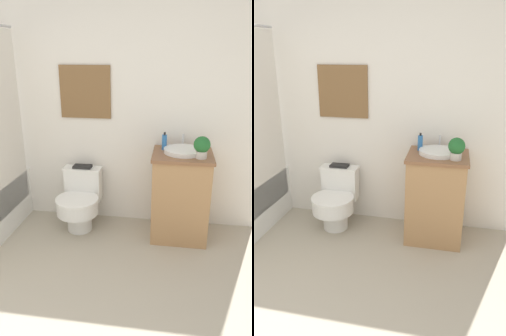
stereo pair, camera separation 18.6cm
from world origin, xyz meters
TOP-DOWN VIEW (x-y plane):
  - wall_back at (0.00, 2.26)m, footprint 3.55×0.07m
  - toilet at (-0.02, 1.95)m, footprint 0.43×0.54m
  - vanity at (0.99, 1.96)m, footprint 0.56×0.51m
  - sink at (0.99, 1.98)m, footprint 0.36×0.39m
  - soap_bottle at (0.81, 2.06)m, footprint 0.05×0.05m
  - potted_plant at (1.15, 1.85)m, footprint 0.15×0.15m
  - book_on_tank at (-0.02, 2.10)m, footprint 0.19×0.11m

SIDE VIEW (x-z plane):
  - toilet at x=-0.02m, z-range -0.01..0.61m
  - vanity at x=0.99m, z-range 0.00..0.86m
  - book_on_tank at x=-0.02m, z-range 0.61..0.64m
  - sink at x=0.99m, z-range 0.81..0.94m
  - soap_bottle at x=0.81m, z-range 0.85..1.02m
  - potted_plant at x=1.15m, z-range 0.87..1.07m
  - wall_back at x=0.00m, z-range 0.00..2.50m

